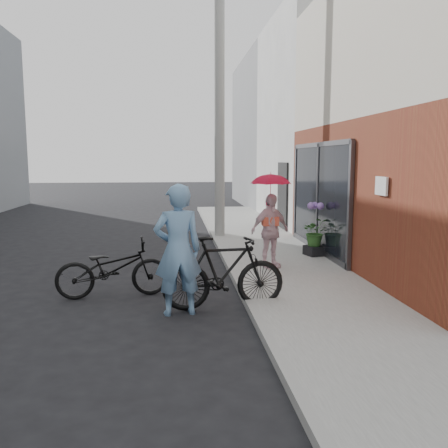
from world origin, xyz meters
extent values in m
plane|color=black|center=(0.00, 0.00, 0.00)|extent=(80.00, 80.00, 0.00)
cube|color=gray|center=(2.10, 2.00, 0.06)|extent=(2.20, 24.00, 0.12)
cube|color=#9E9E99|center=(0.94, 2.00, 0.06)|extent=(0.12, 24.00, 0.12)
cube|color=black|center=(3.16, 3.50, 1.36)|extent=(0.06, 3.80, 2.40)
cube|color=white|center=(3.16, 0.20, 1.82)|extent=(0.04, 0.40, 0.30)
cube|color=silver|center=(7.20, 9.00, 3.50)|extent=(8.00, 6.00, 7.00)
cube|color=gray|center=(7.20, 16.00, 3.50)|extent=(8.00, 8.00, 7.00)
cylinder|color=#9E9E99|center=(1.10, 6.00, 3.50)|extent=(0.28, 0.28, 7.00)
imported|color=#6F9CC6|center=(-0.13, -0.41, 0.95)|extent=(0.76, 0.56, 1.91)
imported|color=black|center=(-1.18, 0.57, 0.48)|extent=(1.90, 0.88, 0.96)
imported|color=black|center=(0.55, -0.22, 0.56)|extent=(1.90, 0.69, 1.12)
imported|color=silver|center=(1.70, 1.92, 0.85)|extent=(0.93, 0.67, 1.46)
imported|color=#EC1B47|center=(1.70, 1.92, 1.91)|extent=(0.76, 0.76, 0.66)
cube|color=black|center=(2.95, 2.99, 0.22)|extent=(0.49, 0.49, 0.21)
imported|color=#2F5D25|center=(2.95, 2.99, 0.65)|extent=(0.58, 0.50, 0.64)
camera|label=1|loc=(-0.18, -7.13, 2.25)|focal=38.00mm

